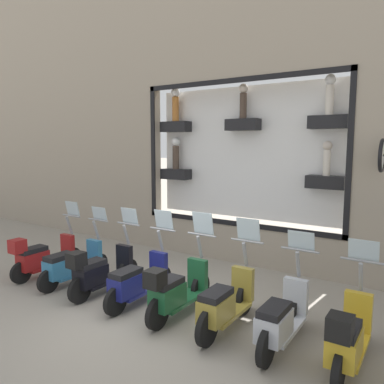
{
  "coord_description": "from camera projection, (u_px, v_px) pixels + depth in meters",
  "views": [
    {
      "loc": [
        -4.7,
        -4.04,
        2.92
      ],
      "look_at": [
        1.7,
        0.15,
        1.95
      ],
      "focal_mm": 35.0,
      "sensor_mm": 36.0,
      "label": 1
    }
  ],
  "objects": [
    {
      "name": "scooter_yellow_1",
      "position": [
        348.0,
        337.0,
        4.8
      ],
      "size": [
        1.8,
        0.61,
        1.56
      ],
      "color": "black",
      "rests_on": "ground_plane"
    },
    {
      "name": "scooter_navy_5",
      "position": [
        137.0,
        281.0,
        6.84
      ],
      "size": [
        1.8,
        0.6,
        1.64
      ],
      "color": "black",
      "rests_on": "ground_plane"
    },
    {
      "name": "building_facade",
      "position": [
        242.0,
        33.0,
        8.75
      ],
      "size": [
        1.24,
        36.0,
        10.83
      ],
      "color": "gray",
      "rests_on": "ground_plane"
    },
    {
      "name": "scooter_teal_7",
      "position": [
        71.0,
        265.0,
        7.83
      ],
      "size": [
        1.79,
        0.61,
        1.53
      ],
      "color": "black",
      "rests_on": "ground_plane"
    },
    {
      "name": "scooter_green_4",
      "position": [
        175.0,
        290.0,
        6.29
      ],
      "size": [
        1.81,
        0.6,
        1.69
      ],
      "color": "black",
      "rests_on": "ground_plane"
    },
    {
      "name": "scooter_silver_2",
      "position": [
        281.0,
        319.0,
        5.35
      ],
      "size": [
        1.81,
        0.61,
        1.57
      ],
      "color": "black",
      "rests_on": "ground_plane"
    },
    {
      "name": "scooter_red_8",
      "position": [
        41.0,
        256.0,
        8.27
      ],
      "size": [
        1.79,
        0.61,
        1.58
      ],
      "color": "black",
      "rests_on": "ground_plane"
    },
    {
      "name": "scooter_olive_3",
      "position": [
        225.0,
        304.0,
        5.85
      ],
      "size": [
        1.81,
        0.6,
        1.67
      ],
      "color": "black",
      "rests_on": "ground_plane"
    },
    {
      "name": "scooter_black_6",
      "position": [
        99.0,
        271.0,
        7.28
      ],
      "size": [
        1.8,
        0.6,
        1.59
      ],
      "color": "black",
      "rests_on": "ground_plane"
    },
    {
      "name": "ground_plane",
      "position": [
        146.0,
        315.0,
        6.46
      ],
      "size": [
        120.0,
        120.0,
        0.0
      ],
      "primitive_type": "plane",
      "color": "gray"
    }
  ]
}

